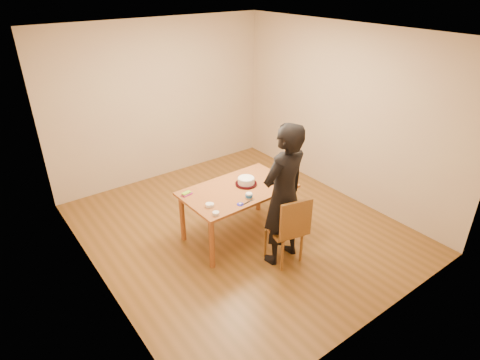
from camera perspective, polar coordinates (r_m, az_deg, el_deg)
room_shell at (r=5.51m, az=-2.12°, el=6.51°), size 4.00×4.50×2.70m
dining_table at (r=5.36m, az=-0.32°, el=-1.41°), size 1.50×0.92×0.04m
dining_chair at (r=5.09m, az=6.29°, el=-7.08°), size 0.46×0.46×0.04m
cake_plate at (r=5.45m, az=0.87°, el=-0.56°), size 0.30×0.30×0.02m
cake at (r=5.43m, az=0.88°, el=-0.12°), size 0.23×0.23×0.07m
frosting_dome at (r=5.40m, az=0.88°, el=0.34°), size 0.22×0.22×0.03m
frosting_tub at (r=5.12m, az=1.29°, el=-2.24°), size 0.08×0.08×0.07m
frosting_lid at (r=5.00m, az=0.04°, el=-3.48°), size 0.09×0.09×0.01m
frosting_dollop at (r=4.99m, az=0.04°, el=-3.35°), size 0.04×0.04×0.02m
ramekin_green at (r=4.80m, az=-3.45°, el=-4.76°), size 0.08×0.08×0.04m
ramekin_yellow at (r=4.97m, az=-4.16°, el=-3.57°), size 0.08×0.08×0.04m
ramekin_multi at (r=4.96m, az=-4.43°, el=-3.58°), size 0.09×0.09×0.04m
candy_box_pink at (r=5.25m, az=-7.56°, el=-2.02°), size 0.15×0.09×0.02m
candy_box_green at (r=5.24m, az=-7.64°, el=-1.83°), size 0.13×0.08×0.02m
spatula at (r=5.02m, az=0.77°, el=-3.35°), size 0.15×0.03×0.01m
person at (r=4.86m, az=6.21°, el=-2.22°), size 0.72×0.51×1.85m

